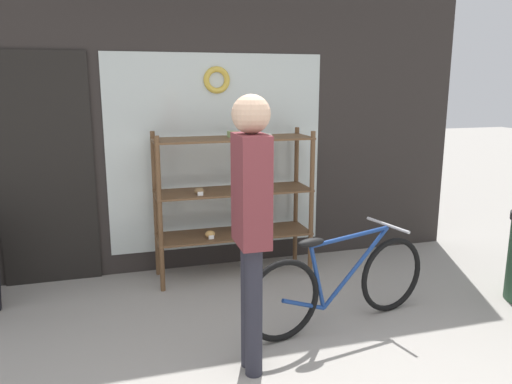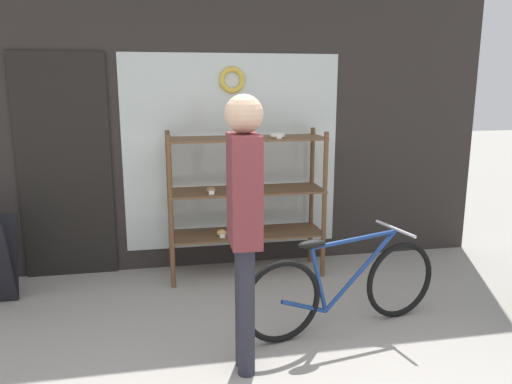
% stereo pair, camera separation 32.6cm
% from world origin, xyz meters
% --- Properties ---
extents(storefront_facade, '(5.63, 0.13, 3.09)m').
position_xyz_m(storefront_facade, '(-0.04, 2.59, 1.51)').
color(storefront_facade, '#2D2826').
rests_on(storefront_facade, ground_plane).
extents(display_case, '(1.46, 0.45, 1.39)m').
position_xyz_m(display_case, '(0.28, 2.23, 0.82)').
color(display_case, brown).
rests_on(display_case, ground_plane).
extents(bicycle, '(1.62, 0.51, 0.75)m').
position_xyz_m(bicycle, '(0.80, 0.99, 0.34)').
color(bicycle, black).
rests_on(bicycle, ground_plane).
extents(pedestrian, '(0.23, 0.32, 1.76)m').
position_xyz_m(pedestrian, '(-0.01, 0.60, 1.05)').
color(pedestrian, '#282833').
rests_on(pedestrian, ground_plane).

